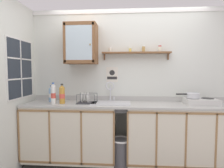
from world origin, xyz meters
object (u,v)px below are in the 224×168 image
(bottle_juice_amber_1, at_px, (62,95))
(wall_cabinet, at_px, (81,44))
(sink, at_px, (111,105))
(warning_sign, at_px, (112,75))
(bottle_water_blue_2, at_px, (51,94))
(hot_plate_stove, at_px, (201,101))
(saucepan, at_px, (193,95))
(trash_bin, at_px, (121,153))
(dish_rack, at_px, (86,100))
(bottle_opaque_white_0, at_px, (53,94))

(bottle_juice_amber_1, bearing_deg, wall_cabinet, 36.43)
(sink, relative_size, warning_sign, 2.37)
(bottle_water_blue_2, distance_m, wall_cabinet, 0.94)
(bottle_water_blue_2, bearing_deg, bottle_juice_amber_1, -32.95)
(hot_plate_stove, height_order, saucepan, saucepan)
(trash_bin, bearing_deg, wall_cabinet, 157.19)
(bottle_juice_amber_1, xyz_separation_m, bottle_water_blue_2, (-0.23, 0.15, -0.02))
(hot_plate_stove, xyz_separation_m, wall_cabinet, (-1.82, 0.10, 0.88))
(sink, xyz_separation_m, bottle_juice_amber_1, (-0.74, -0.10, 0.16))
(trash_bin, bearing_deg, warning_sign, 111.17)
(sink, bearing_deg, wall_cabinet, 169.50)
(hot_plate_stove, xyz_separation_m, saucepan, (-0.11, 0.02, 0.09))
(bottle_juice_amber_1, xyz_separation_m, trash_bin, (0.90, -0.08, -0.85))
(saucepan, height_order, warning_sign, warning_sign)
(bottle_juice_amber_1, distance_m, dish_rack, 0.38)
(sink, relative_size, bottle_water_blue_2, 2.21)
(saucepan, distance_m, warning_sign, 1.29)
(wall_cabinet, xyz_separation_m, warning_sign, (0.48, 0.16, -0.49))
(hot_plate_stove, relative_size, saucepan, 1.25)
(hot_plate_stove, xyz_separation_m, dish_rack, (-1.72, -0.03, -0.00))
(bottle_juice_amber_1, relative_size, dish_rack, 1.02)
(sink, relative_size, bottle_opaque_white_0, 1.82)
(bottle_opaque_white_0, bearing_deg, saucepan, 4.19)
(saucepan, xyz_separation_m, trash_bin, (-1.07, -0.20, -0.85))
(wall_cabinet, bearing_deg, warning_sign, 18.42)
(bottle_juice_amber_1, height_order, bottle_water_blue_2, bottle_juice_amber_1)
(sink, height_order, trash_bin, sink)
(bottle_opaque_white_0, bearing_deg, bottle_juice_amber_1, 15.67)
(bottle_water_blue_2, relative_size, dish_rack, 0.90)
(wall_cabinet, relative_size, trash_bin, 1.38)
(sink, distance_m, bottle_water_blue_2, 0.98)
(sink, relative_size, wall_cabinet, 0.93)
(saucepan, relative_size, bottle_juice_amber_1, 1.18)
(saucepan, height_order, bottle_water_blue_2, bottle_water_blue_2)
(hot_plate_stove, bearing_deg, bottle_juice_amber_1, -177.40)
(saucepan, bearing_deg, bottle_juice_amber_1, -176.55)
(bottle_water_blue_2, bearing_deg, warning_sign, 11.96)
(sink, distance_m, hot_plate_stove, 1.34)
(hot_plate_stove, relative_size, wall_cabinet, 0.71)
(bottle_water_blue_2, height_order, dish_rack, bottle_water_blue_2)
(bottle_juice_amber_1, bearing_deg, sink, 7.92)
(bottle_water_blue_2, bearing_deg, hot_plate_stove, -1.30)
(bottle_opaque_white_0, xyz_separation_m, wall_cabinet, (0.38, 0.23, 0.78))
(sink, xyz_separation_m, saucepan, (1.23, 0.02, 0.16))
(saucepan, relative_size, dish_rack, 1.21)
(sink, relative_size, saucepan, 1.64)
(trash_bin, bearing_deg, saucepan, 10.44)
(bottle_opaque_white_0, bearing_deg, trash_bin, -2.42)
(sink, distance_m, dish_rack, 0.39)
(sink, height_order, bottle_water_blue_2, sink)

